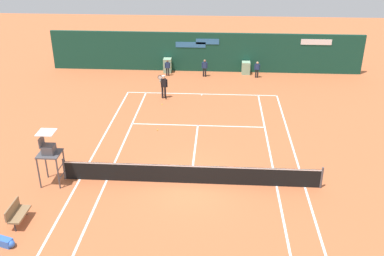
# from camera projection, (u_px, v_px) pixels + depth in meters

# --- Properties ---
(ground_plane) EXTENTS (80.00, 80.00, 0.01)m
(ground_plane) POSITION_uv_depth(u_px,v_px,m) (192.00, 177.00, 21.03)
(ground_plane) COLOR #BC6038
(tennis_net) EXTENTS (12.10, 0.10, 1.07)m
(tennis_net) POSITION_uv_depth(u_px,v_px,m) (191.00, 174.00, 20.29)
(tennis_net) COLOR #4C4C51
(tennis_net) RESTS_ON ground_plane
(sponsor_back_wall) EXTENTS (25.00, 1.02, 3.15)m
(sponsor_back_wall) POSITION_uv_depth(u_px,v_px,m) (205.00, 53.00, 35.15)
(sponsor_back_wall) COLOR #144233
(sponsor_back_wall) RESTS_ON ground_plane
(umpire_chair) EXTENTS (1.00, 1.00, 2.66)m
(umpire_chair) POSITION_uv_depth(u_px,v_px,m) (49.00, 151.00, 19.82)
(umpire_chair) COLOR #47474C
(umpire_chair) RESTS_ON ground_plane
(player_bench) EXTENTS (0.54, 1.24, 0.88)m
(player_bench) POSITION_uv_depth(u_px,v_px,m) (17.00, 212.00, 17.61)
(player_bench) COLOR #38383D
(player_bench) RESTS_ON ground_plane
(equipment_bag) EXTENTS (1.04, 0.55, 0.32)m
(equipment_bag) POSITION_uv_depth(u_px,v_px,m) (4.00, 242.00, 16.53)
(equipment_bag) COLOR blue
(equipment_bag) RESTS_ON ground_plane
(player_on_baseline) EXTENTS (0.57, 0.74, 1.86)m
(player_on_baseline) POSITION_uv_depth(u_px,v_px,m) (164.00, 85.00, 29.91)
(player_on_baseline) COLOR black
(player_on_baseline) RESTS_ON ground_plane
(ball_kid_centre_post) EXTENTS (0.42, 0.20, 1.28)m
(ball_kid_centre_post) POSITION_uv_depth(u_px,v_px,m) (168.00, 67.00, 34.39)
(ball_kid_centre_post) COLOR black
(ball_kid_centre_post) RESTS_ON ground_plane
(ball_kid_left_post) EXTENTS (0.46, 0.19, 1.38)m
(ball_kid_left_post) POSITION_uv_depth(u_px,v_px,m) (205.00, 67.00, 34.20)
(ball_kid_left_post) COLOR black
(ball_kid_left_post) RESTS_ON ground_plane
(ball_kid_right_post) EXTENTS (0.43, 0.19, 1.30)m
(ball_kid_right_post) POSITION_uv_depth(u_px,v_px,m) (257.00, 68.00, 33.98)
(ball_kid_right_post) COLOR black
(ball_kid_right_post) RESTS_ON ground_plane
(tennis_ball_mid_court) EXTENTS (0.07, 0.07, 0.07)m
(tennis_ball_mid_court) POSITION_uv_depth(u_px,v_px,m) (158.00, 130.00, 25.65)
(tennis_ball_mid_court) COLOR #CCE033
(tennis_ball_mid_court) RESTS_ON ground_plane
(tennis_ball_by_sideline) EXTENTS (0.07, 0.07, 0.07)m
(tennis_ball_by_sideline) POSITION_uv_depth(u_px,v_px,m) (162.00, 104.00, 29.23)
(tennis_ball_by_sideline) COLOR #CCE033
(tennis_ball_by_sideline) RESTS_ON ground_plane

